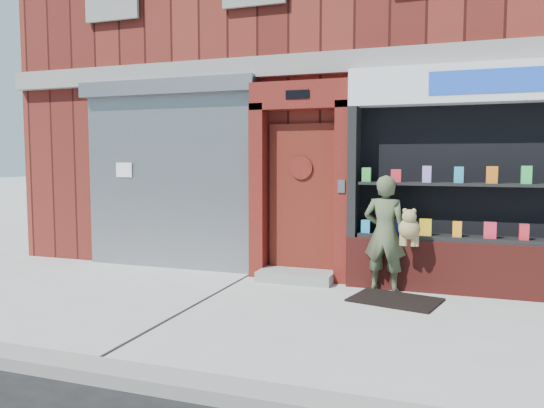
% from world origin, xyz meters
% --- Properties ---
extents(ground, '(80.00, 80.00, 0.00)m').
position_xyz_m(ground, '(0.00, 0.00, 0.00)').
color(ground, '#9E9E99').
rests_on(ground, ground).
extents(curb, '(60.00, 0.30, 0.12)m').
position_xyz_m(curb, '(0.00, -2.15, 0.06)').
color(curb, gray).
rests_on(curb, ground).
extents(building, '(12.00, 8.16, 8.00)m').
position_xyz_m(building, '(-0.00, 5.99, 4.00)').
color(building, '#521712').
rests_on(building, ground).
extents(shutter_bay, '(3.10, 0.30, 3.04)m').
position_xyz_m(shutter_bay, '(-3.00, 1.93, 1.72)').
color(shutter_bay, gray).
rests_on(shutter_bay, ground).
extents(red_door_bay, '(1.52, 0.58, 2.90)m').
position_xyz_m(red_door_bay, '(-0.75, 1.86, 1.46)').
color(red_door_bay, '#53120E').
rests_on(red_door_bay, ground).
extents(pharmacy_bay, '(3.50, 0.41, 3.00)m').
position_xyz_m(pharmacy_bay, '(1.75, 1.81, 1.37)').
color(pharmacy_bay, maroon).
rests_on(pharmacy_bay, ground).
extents(woman, '(0.78, 0.54, 1.57)m').
position_xyz_m(woman, '(0.56, 1.53, 0.79)').
color(woman, '#4A5537').
rests_on(woman, ground).
extents(doormat, '(1.20, 0.96, 0.03)m').
position_xyz_m(doormat, '(0.74, 1.08, 0.01)').
color(doormat, black).
rests_on(doormat, ground).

